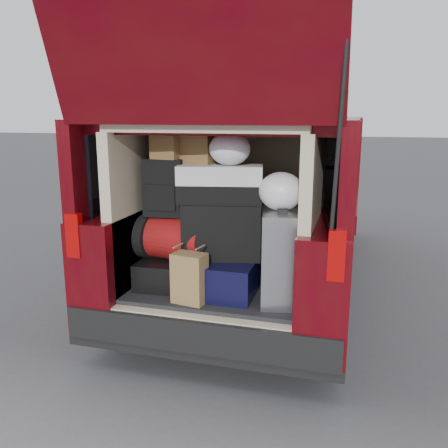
{
  "coord_description": "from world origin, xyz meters",
  "views": [
    {
      "loc": [
        0.95,
        -3.02,
        1.81
      ],
      "look_at": [
        0.03,
        0.2,
        1.04
      ],
      "focal_mm": 38.0,
      "sensor_mm": 36.0,
      "label": 1
    }
  ],
  "objects_px": {
    "navy_hardshell": "(225,275)",
    "red_duffel": "(175,238)",
    "black_soft_case": "(222,229)",
    "black_hardshell": "(167,271)",
    "silver_roller": "(281,257)",
    "backpack": "(165,187)",
    "kraft_bag": "(190,278)",
    "twotone_duffel": "(220,184)"
  },
  "relations": [
    {
      "from": "kraft_bag",
      "to": "backpack",
      "type": "distance_m",
      "value": 0.71
    },
    {
      "from": "black_hardshell",
      "to": "twotone_duffel",
      "type": "xyz_separation_m",
      "value": [
        0.41,
        0.03,
        0.68
      ]
    },
    {
      "from": "red_duffel",
      "to": "kraft_bag",
      "type": "bearing_deg",
      "value": -45.47
    },
    {
      "from": "silver_roller",
      "to": "red_duffel",
      "type": "relative_size",
      "value": 1.26
    },
    {
      "from": "red_duffel",
      "to": "navy_hardshell",
      "type": "bearing_deg",
      "value": 3.26
    },
    {
      "from": "black_hardshell",
      "to": "black_soft_case",
      "type": "xyz_separation_m",
      "value": [
        0.43,
        0.03,
        0.35
      ]
    },
    {
      "from": "red_duffel",
      "to": "black_soft_case",
      "type": "xyz_separation_m",
      "value": [
        0.36,
        0.02,
        0.08
      ]
    },
    {
      "from": "navy_hardshell",
      "to": "twotone_duffel",
      "type": "bearing_deg",
      "value": 130.25
    },
    {
      "from": "silver_roller",
      "to": "backpack",
      "type": "bearing_deg",
      "value": 161.4
    },
    {
      "from": "black_soft_case",
      "to": "red_duffel",
      "type": "bearing_deg",
      "value": 171.71
    },
    {
      "from": "navy_hardshell",
      "to": "red_duffel",
      "type": "relative_size",
      "value": 1.13
    },
    {
      "from": "navy_hardshell",
      "to": "black_hardshell",
      "type": "bearing_deg",
      "value": 175.75
    },
    {
      "from": "kraft_bag",
      "to": "twotone_duffel",
      "type": "distance_m",
      "value": 0.71
    },
    {
      "from": "black_hardshell",
      "to": "navy_hardshell",
      "type": "relative_size",
      "value": 0.89
    },
    {
      "from": "backpack",
      "to": "black_soft_case",
      "type": "bearing_deg",
      "value": -2.93
    },
    {
      "from": "red_duffel",
      "to": "twotone_duffel",
      "type": "distance_m",
      "value": 0.54
    },
    {
      "from": "black_hardshell",
      "to": "red_duffel",
      "type": "bearing_deg",
      "value": 2.44
    },
    {
      "from": "kraft_bag",
      "to": "red_duffel",
      "type": "height_order",
      "value": "red_duffel"
    },
    {
      "from": "silver_roller",
      "to": "black_soft_case",
      "type": "xyz_separation_m",
      "value": [
        -0.45,
        0.13,
        0.13
      ]
    },
    {
      "from": "kraft_bag",
      "to": "backpack",
      "type": "xyz_separation_m",
      "value": [
        -0.3,
        0.32,
        0.57
      ]
    },
    {
      "from": "backpack",
      "to": "twotone_duffel",
      "type": "distance_m",
      "value": 0.42
    },
    {
      "from": "kraft_bag",
      "to": "black_soft_case",
      "type": "height_order",
      "value": "black_soft_case"
    },
    {
      "from": "black_hardshell",
      "to": "backpack",
      "type": "distance_m",
      "value": 0.64
    },
    {
      "from": "navy_hardshell",
      "to": "black_soft_case",
      "type": "relative_size",
      "value": 1.02
    },
    {
      "from": "silver_roller",
      "to": "navy_hardshell",
      "type": "bearing_deg",
      "value": 159.3
    },
    {
      "from": "black_hardshell",
      "to": "silver_roller",
      "type": "bearing_deg",
      "value": -9.05
    },
    {
      "from": "silver_roller",
      "to": "kraft_bag",
      "type": "relative_size",
      "value": 1.81
    },
    {
      "from": "backpack",
      "to": "twotone_duffel",
      "type": "height_order",
      "value": "backpack"
    },
    {
      "from": "navy_hardshell",
      "to": "red_duffel",
      "type": "height_order",
      "value": "red_duffel"
    },
    {
      "from": "black_hardshell",
      "to": "navy_hardshell",
      "type": "xyz_separation_m",
      "value": [
        0.47,
        -0.03,
        0.02
      ]
    },
    {
      "from": "twotone_duffel",
      "to": "black_soft_case",
      "type": "bearing_deg",
      "value": -21.04
    },
    {
      "from": "silver_roller",
      "to": "red_duffel",
      "type": "bearing_deg",
      "value": 161.55
    },
    {
      "from": "kraft_bag",
      "to": "black_hardshell",
      "type": "bearing_deg",
      "value": 143.25
    },
    {
      "from": "red_duffel",
      "to": "twotone_duffel",
      "type": "height_order",
      "value": "twotone_duffel"
    },
    {
      "from": "black_hardshell",
      "to": "twotone_duffel",
      "type": "bearing_deg",
      "value": 1.76
    },
    {
      "from": "black_hardshell",
      "to": "kraft_bag",
      "type": "distance_m",
      "value": 0.43
    },
    {
      "from": "silver_roller",
      "to": "kraft_bag",
      "type": "height_order",
      "value": "silver_roller"
    },
    {
      "from": "red_duffel",
      "to": "twotone_duffel",
      "type": "xyz_separation_m",
      "value": [
        0.35,
        0.02,
        0.42
      ]
    },
    {
      "from": "navy_hardshell",
      "to": "silver_roller",
      "type": "relative_size",
      "value": 0.9
    },
    {
      "from": "silver_roller",
      "to": "twotone_duffel",
      "type": "height_order",
      "value": "twotone_duffel"
    },
    {
      "from": "silver_roller",
      "to": "red_duffel",
      "type": "height_order",
      "value": "silver_roller"
    },
    {
      "from": "black_hardshell",
      "to": "twotone_duffel",
      "type": "relative_size",
      "value": 0.85
    }
  ]
}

